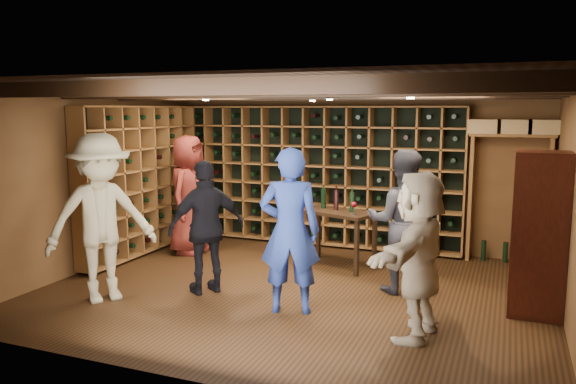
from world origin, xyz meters
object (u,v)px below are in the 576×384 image
at_px(guest_beige, 419,255).
at_px(tasting_table, 336,217).
at_px(guest_woman_black, 207,227).
at_px(guest_khaki, 101,218).
at_px(man_blue_shirt, 290,231).
at_px(guest_red_floral, 189,195).
at_px(man_grey_suit, 402,221).
at_px(display_cabinet, 538,238).

xyz_separation_m(guest_beige, tasting_table, (-1.46, 2.10, -0.10)).
relative_size(guest_woman_black, guest_khaki, 0.83).
relative_size(man_blue_shirt, guest_red_floral, 1.00).
height_order(man_grey_suit, guest_khaki, guest_khaki).
xyz_separation_m(man_grey_suit, guest_red_floral, (-3.39, 0.66, 0.04)).
relative_size(display_cabinet, guest_red_floral, 0.96).
bearing_deg(man_grey_suit, guest_woman_black, 11.18).
bearing_deg(guest_khaki, guest_beige, -50.29).
relative_size(man_grey_suit, guest_red_floral, 0.96).
height_order(guest_beige, tasting_table, guest_beige).
distance_m(guest_khaki, guest_beige, 3.58).
bearing_deg(display_cabinet, tasting_table, 158.34).
bearing_deg(guest_khaki, guest_woman_black, -19.49).
distance_m(guest_khaki, tasting_table, 3.18).
height_order(man_blue_shirt, tasting_table, man_blue_shirt).
bearing_deg(guest_red_floral, tasting_table, -91.75).
distance_m(man_grey_suit, guest_woman_black, 2.36).
bearing_deg(guest_woman_black, guest_red_floral, -101.52).
xyz_separation_m(man_grey_suit, guest_khaki, (-3.16, -1.60, 0.10)).
relative_size(guest_woman_black, tasting_table, 1.37).
relative_size(display_cabinet, man_grey_suit, 1.00).
distance_m(man_blue_shirt, guest_woman_black, 1.20).
xyz_separation_m(guest_woman_black, guest_beige, (2.58, -0.43, 0.02)).
bearing_deg(guest_khaki, man_grey_suit, -27.71).
relative_size(display_cabinet, tasting_table, 1.48).
height_order(man_blue_shirt, guest_red_floral, guest_red_floral).
bearing_deg(man_grey_suit, man_blue_shirt, 37.54).
bearing_deg(guest_khaki, display_cabinet, -38.38).
bearing_deg(guest_khaki, guest_red_floral, 41.25).
distance_m(man_blue_shirt, man_grey_suit, 1.53).
bearing_deg(man_grey_suit, guest_red_floral, -22.45).
height_order(guest_khaki, guest_beige, guest_khaki).
distance_m(man_blue_shirt, guest_red_floral, 3.00).
height_order(display_cabinet, guest_khaki, guest_khaki).
bearing_deg(display_cabinet, guest_beige, -135.21).
height_order(man_blue_shirt, man_grey_suit, man_blue_shirt).
bearing_deg(man_grey_suit, guest_beige, 95.55).
xyz_separation_m(guest_red_floral, guest_woman_black, (1.22, -1.57, -0.10)).
distance_m(guest_woman_black, tasting_table, 2.01).
bearing_deg(guest_red_floral, display_cabinet, -104.78).
bearing_deg(guest_woman_black, man_grey_suit, 153.25).
xyz_separation_m(man_grey_suit, tasting_table, (-1.05, 0.76, -0.15)).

